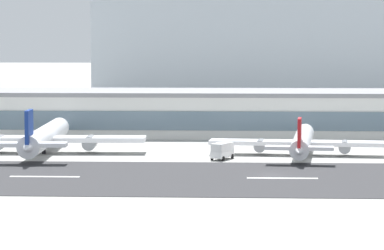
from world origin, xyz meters
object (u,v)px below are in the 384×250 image
object	(u,v)px
distant_hotel_block	(309,36)
airliner_red_tail_gate_2	(302,142)
service_box_truck_0	(222,150)
airliner_navy_tail_gate_1	(44,138)
terminal_building	(183,113)

from	to	relation	value
distant_hotel_block	airliner_red_tail_gate_2	xyz separation A→B (m)	(-10.58, -148.57, -20.96)
airliner_red_tail_gate_2	service_box_truck_0	size ratio (longest dim) A/B	6.53
airliner_navy_tail_gate_1	airliner_red_tail_gate_2	size ratio (longest dim) A/B	1.17
terminal_building	airliner_red_tail_gate_2	bearing A→B (deg)	-58.41
distant_hotel_block	airliner_navy_tail_gate_1	xyz separation A→B (m)	(-63.06, -147.31, -20.50)
airliner_navy_tail_gate_1	terminal_building	bearing A→B (deg)	-34.13
airliner_red_tail_gate_2	distant_hotel_block	bearing A→B (deg)	1.13
distant_hotel_block	airliner_red_tail_gate_2	bearing A→B (deg)	-94.07
terminal_building	airliner_red_tail_gate_2	distance (m)	50.56
airliner_navy_tail_gate_1	airliner_red_tail_gate_2	xyz separation A→B (m)	(52.48, -1.26, -0.46)
airliner_navy_tail_gate_1	service_box_truck_0	xyz separation A→B (m)	(36.59, -8.17, -1.48)
airliner_navy_tail_gate_1	service_box_truck_0	size ratio (longest dim) A/B	7.61
terminal_building	airliner_red_tail_gate_2	size ratio (longest dim) A/B	3.92
distant_hotel_block	service_box_truck_0	distance (m)	159.24
terminal_building	distant_hotel_block	distance (m)	113.37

